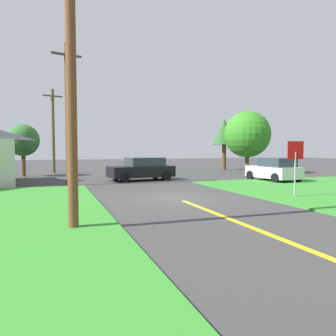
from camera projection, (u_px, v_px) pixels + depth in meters
ground_plane at (175, 198)px, 14.82m from camera, size 120.00×120.00×0.00m
lane_stripe_center at (302, 247)px, 7.29m from camera, size 0.20×14.00×0.01m
stop_sign at (295, 158)px, 14.68m from camera, size 0.80×0.12×2.56m
car_on_crossroad at (274, 170)px, 22.36m from camera, size 2.17×3.95×1.62m
car_approaching_junction at (142, 169)px, 23.09m from camera, size 4.71×2.60×1.62m
utility_pole_near at (71, 48)px, 8.65m from camera, size 1.80×0.28×9.46m
utility_pole_mid at (67, 113)px, 19.72m from camera, size 1.78×0.55×8.52m
utility_pole_far at (53, 130)px, 30.39m from camera, size 1.76×0.62×7.74m
oak_tree_left at (23, 140)px, 26.49m from camera, size 2.58×2.58×4.23m
pine_tree_center at (247, 134)px, 29.72m from camera, size 4.21×4.21×5.67m
oak_tree_right at (224, 132)px, 34.68m from camera, size 2.48×2.48×5.43m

